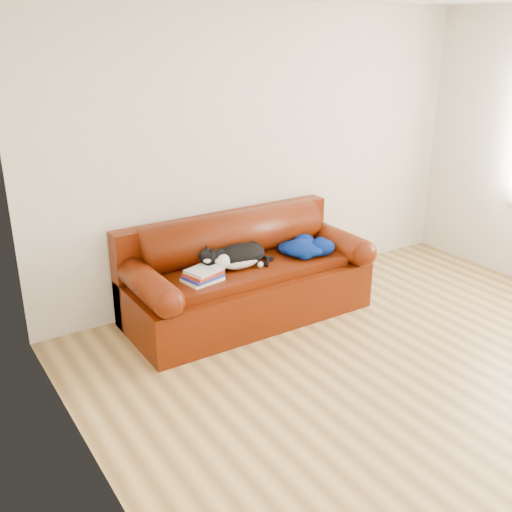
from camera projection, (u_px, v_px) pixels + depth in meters
The scene contains 7 objects.
ground at pixel (412, 377), 4.38m from camera, with size 4.50×4.50×0.00m, color brown.
room_shell at pixel (448, 148), 3.86m from camera, with size 4.52×4.02×2.61m.
sofa_base at pixel (247, 291), 5.22m from camera, with size 2.10×0.90×0.50m.
sofa_back at pixel (233, 250), 5.31m from camera, with size 2.10×1.01×0.88m.
book_stack at pixel (203, 275), 4.76m from camera, with size 0.32×0.28×0.10m.
cat at pixel (239, 257), 5.01m from camera, with size 0.70×0.31×0.25m.
blanket at pixel (306, 247), 5.32m from camera, with size 0.50×0.48×0.15m.
Camera 1 is at (-2.99, -2.56, 2.41)m, focal length 42.00 mm.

